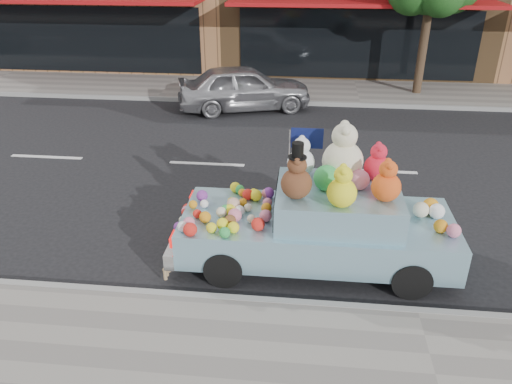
# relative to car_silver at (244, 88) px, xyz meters

# --- Properties ---
(ground) EXTENTS (120.00, 120.00, 0.00)m
(ground) POSITION_rel_car_silver_xyz_m (3.65, -4.36, -0.69)
(ground) COLOR black
(ground) RESTS_ON ground
(far_sidewalk) EXTENTS (60.00, 3.00, 0.12)m
(far_sidewalk) POSITION_rel_car_silver_xyz_m (3.65, 2.14, -0.63)
(far_sidewalk) COLOR gray
(far_sidewalk) RESTS_ON ground
(near_kerb) EXTENTS (60.00, 0.12, 0.13)m
(near_kerb) POSITION_rel_car_silver_xyz_m (3.65, -9.36, -0.63)
(near_kerb) COLOR gray
(near_kerb) RESTS_ON ground
(far_kerb) EXTENTS (60.00, 0.12, 0.13)m
(far_kerb) POSITION_rel_car_silver_xyz_m (3.65, 0.64, -0.63)
(far_kerb) COLOR gray
(far_kerb) RESTS_ON ground
(car_silver) EXTENTS (4.37, 2.72, 1.39)m
(car_silver) POSITION_rel_car_silver_xyz_m (0.00, 0.00, 0.00)
(car_silver) COLOR #ACACB1
(car_silver) RESTS_ON ground
(art_car) EXTENTS (4.49, 1.79, 2.29)m
(art_car) POSITION_rel_car_silver_xyz_m (2.25, -8.12, 0.11)
(art_car) COLOR black
(art_car) RESTS_ON ground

